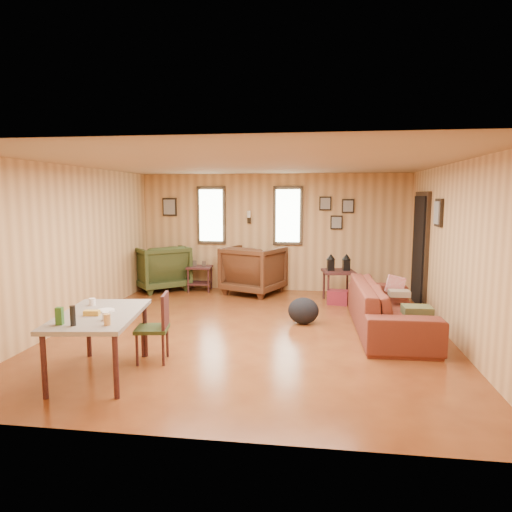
% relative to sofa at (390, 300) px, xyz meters
% --- Properties ---
extents(room, '(5.54, 6.04, 2.44)m').
position_rel_sofa_xyz_m(room, '(-1.79, 0.01, 0.73)').
color(room, brown).
rests_on(room, ground).
extents(sofa, '(0.78, 2.43, 0.94)m').
position_rel_sofa_xyz_m(sofa, '(0.00, 0.00, 0.00)').
color(sofa, maroon).
rests_on(sofa, ground).
extents(recliner_brown, '(1.32, 1.28, 1.06)m').
position_rel_sofa_xyz_m(recliner_brown, '(-2.31, 2.31, 0.06)').
color(recliner_brown, '#4B2916').
rests_on(recliner_brown, ground).
extents(recliner_green, '(1.37, 1.36, 1.03)m').
position_rel_sofa_xyz_m(recliner_green, '(-4.29, 2.40, 0.04)').
color(recliner_green, '#343D1C').
rests_on(recliner_green, ground).
extents(end_table, '(0.53, 0.49, 0.63)m').
position_rel_sofa_xyz_m(end_table, '(-3.45, 2.40, -0.12)').
color(end_table, '#451F1E').
rests_on(end_table, ground).
extents(side_table, '(0.64, 0.64, 0.89)m').
position_rel_sofa_xyz_m(side_table, '(-0.66, 1.85, 0.14)').
color(side_table, '#451F1E').
rests_on(side_table, ground).
extents(cooler, '(0.40, 0.31, 0.26)m').
position_rel_sofa_xyz_m(cooler, '(-0.67, 1.59, -0.34)').
color(cooler, maroon).
rests_on(cooler, ground).
extents(backpack, '(0.52, 0.42, 0.41)m').
position_rel_sofa_xyz_m(backpack, '(-1.24, 0.23, -0.27)').
color(backpack, black).
rests_on(backpack, ground).
extents(sofa_pillows, '(0.41, 1.55, 0.32)m').
position_rel_sofa_xyz_m(sofa_pillows, '(0.23, -0.01, 0.02)').
color(sofa_pillows, '#4A4D2B').
rests_on(sofa_pillows, sofa).
extents(dining_table, '(1.00, 1.46, 0.89)m').
position_rel_sofa_xyz_m(dining_table, '(-3.36, -2.12, 0.16)').
color(dining_table, gray).
rests_on(dining_table, ground).
extents(dining_chair, '(0.43, 0.43, 0.82)m').
position_rel_sofa_xyz_m(dining_chair, '(-2.89, -1.62, -0.01)').
color(dining_chair, '#343D1C').
rests_on(dining_chair, ground).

